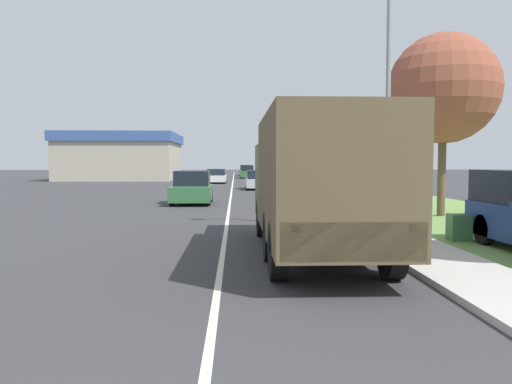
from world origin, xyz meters
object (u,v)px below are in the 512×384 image
object	(u,v)px
car_fourth_ahead	(247,172)
lamp_post	(382,76)
car_third_ahead	(216,177)
car_farthest_ahead	(245,171)
car_second_ahead	(257,181)
military_truck	(314,180)
car_nearest_ahead	(192,189)

from	to	relation	value
car_fourth_ahead	lamp_post	distance (m)	49.75
car_third_ahead	car_farthest_ahead	xyz separation A→B (m)	(3.35, 24.28, 0.09)
car_second_ahead	car_third_ahead	xyz separation A→B (m)	(-3.59, 11.35, -0.02)
lamp_post	car_farthest_ahead	bearing A→B (deg)	92.74
car_second_ahead	car_third_ahead	world-z (taller)	car_second_ahead
lamp_post	military_truck	bearing A→B (deg)	-126.06
car_second_ahead	car_farthest_ahead	distance (m)	35.64
car_second_ahead	car_fourth_ahead	size ratio (longest dim) A/B	1.09
car_nearest_ahead	car_farthest_ahead	xyz separation A→B (m)	(3.61, 48.64, -0.00)
car_second_ahead	car_farthest_ahead	bearing A→B (deg)	90.38
car_second_ahead	lamp_post	world-z (taller)	lamp_post
car_fourth_ahead	car_second_ahead	bearing A→B (deg)	-89.60
car_third_ahead	car_fourth_ahead	size ratio (longest dim) A/B	1.24
military_truck	car_fourth_ahead	size ratio (longest dim) A/B	2.01
car_third_ahead	car_fourth_ahead	world-z (taller)	car_fourth_ahead
car_second_ahead	car_fourth_ahead	bearing A→B (deg)	90.40
car_second_ahead	lamp_post	xyz separation A→B (m)	(2.60, -23.56, 3.94)
military_truck	car_nearest_ahead	distance (m)	14.56
car_fourth_ahead	lamp_post	world-z (taller)	lamp_post
car_nearest_ahead	car_farthest_ahead	world-z (taller)	car_nearest_ahead
military_truck	car_second_ahead	world-z (taller)	military_truck
lamp_post	car_nearest_ahead	bearing A→B (deg)	121.37
car_nearest_ahead	lamp_post	size ratio (longest dim) A/B	0.52
car_third_ahead	lamp_post	bearing A→B (deg)	-79.95
car_third_ahead	car_farthest_ahead	size ratio (longest dim) A/B	1.12
car_fourth_ahead	lamp_post	bearing A→B (deg)	-86.79
car_fourth_ahead	car_farthest_ahead	bearing A→B (deg)	90.33
car_nearest_ahead	car_fourth_ahead	size ratio (longest dim) A/B	0.99
car_nearest_ahead	car_fourth_ahead	bearing A→B (deg)	84.63
car_third_ahead	car_fourth_ahead	distance (m)	15.00
car_second_ahead	car_third_ahead	size ratio (longest dim) A/B	0.88
military_truck	car_farthest_ahead	distance (m)	62.63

